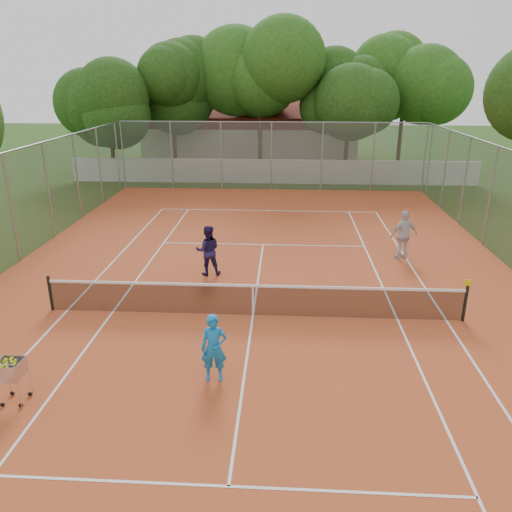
# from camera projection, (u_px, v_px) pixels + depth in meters

# --- Properties ---
(ground) EXTENTS (120.00, 120.00, 0.00)m
(ground) POSITION_uv_depth(u_px,v_px,m) (253.00, 316.00, 14.41)
(ground) COLOR #1E3D10
(ground) RESTS_ON ground
(court_pad) EXTENTS (18.00, 34.00, 0.02)m
(court_pad) POSITION_uv_depth(u_px,v_px,m) (253.00, 316.00, 14.41)
(court_pad) COLOR #B84B23
(court_pad) RESTS_ON ground
(court_lines) EXTENTS (10.98, 23.78, 0.01)m
(court_lines) POSITION_uv_depth(u_px,v_px,m) (253.00, 315.00, 14.41)
(court_lines) COLOR white
(court_lines) RESTS_ON court_pad
(tennis_net) EXTENTS (11.88, 0.10, 0.98)m
(tennis_net) POSITION_uv_depth(u_px,v_px,m) (253.00, 300.00, 14.24)
(tennis_net) COLOR black
(tennis_net) RESTS_ON court_pad
(perimeter_fence) EXTENTS (18.00, 34.00, 4.00)m
(perimeter_fence) POSITION_uv_depth(u_px,v_px,m) (253.00, 251.00, 13.73)
(perimeter_fence) COLOR slate
(perimeter_fence) RESTS_ON ground
(boundary_wall) EXTENTS (26.00, 0.30, 1.50)m
(boundary_wall) POSITION_uv_depth(u_px,v_px,m) (272.00, 171.00, 31.99)
(boundary_wall) COLOR silver
(boundary_wall) RESTS_ON ground
(clubhouse) EXTENTS (16.40, 9.00, 4.40)m
(clubhouse) POSITION_uv_depth(u_px,v_px,m) (251.00, 132.00, 40.99)
(clubhouse) COLOR beige
(clubhouse) RESTS_ON ground
(tropical_trees) EXTENTS (29.00, 19.00, 10.00)m
(tropical_trees) POSITION_uv_depth(u_px,v_px,m) (274.00, 100.00, 33.36)
(tropical_trees) COLOR #16370D
(tropical_trees) RESTS_ON ground
(player_near) EXTENTS (0.62, 0.44, 1.60)m
(player_near) POSITION_uv_depth(u_px,v_px,m) (214.00, 348.00, 11.11)
(player_near) COLOR #1778C4
(player_near) RESTS_ON court_pad
(player_far_left) EXTENTS (0.96, 0.80, 1.75)m
(player_far_left) POSITION_uv_depth(u_px,v_px,m) (208.00, 250.00, 17.09)
(player_far_left) COLOR #1F1745
(player_far_left) RESTS_ON court_pad
(player_far_right) EXTENTS (1.18, 0.79, 1.85)m
(player_far_right) POSITION_uv_depth(u_px,v_px,m) (404.00, 235.00, 18.59)
(player_far_right) COLOR silver
(player_far_right) RESTS_ON court_pad
(ball_hopper) EXTENTS (0.64, 0.64, 1.07)m
(ball_hopper) POSITION_uv_depth(u_px,v_px,m) (13.00, 380.00, 10.41)
(ball_hopper) COLOR silver
(ball_hopper) RESTS_ON court_pad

